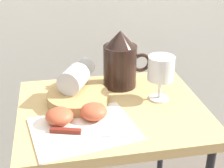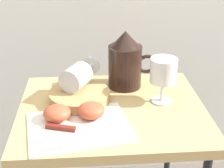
# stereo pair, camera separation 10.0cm
# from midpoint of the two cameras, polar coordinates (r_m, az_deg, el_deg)

# --- Properties ---
(table) EXTENTS (0.57, 0.47, 0.68)m
(table) POSITION_cam_midpoint_polar(r_m,az_deg,el_deg) (1.07, 2.69, -7.22)
(table) COLOR tan
(table) RESTS_ON ground_plane
(linen_napkin) EXTENTS (0.31, 0.26, 0.00)m
(linen_napkin) POSITION_cam_midpoint_polar(r_m,az_deg,el_deg) (0.94, -2.59, -7.43)
(linen_napkin) COLOR silver
(linen_napkin) RESTS_ON table
(basket_tray) EXTENTS (0.19, 0.19, 0.03)m
(basket_tray) POSITION_cam_midpoint_polar(r_m,az_deg,el_deg) (1.06, -2.91, -2.16)
(basket_tray) COLOR tan
(basket_tray) RESTS_ON table
(pitcher) EXTENTS (0.17, 0.11, 0.20)m
(pitcher) POSITION_cam_midpoint_polar(r_m,az_deg,el_deg) (1.14, 4.80, 3.25)
(pitcher) COLOR black
(pitcher) RESTS_ON table
(wine_glass_upright) EXTENTS (0.08, 0.08, 0.15)m
(wine_glass_upright) POSITION_cam_midpoint_polar(r_m,az_deg,el_deg) (1.04, 11.46, 1.82)
(wine_glass_upright) COLOR silver
(wine_glass_upright) RESTS_ON table
(wine_glass_tipped_near) EXTENTS (0.13, 0.17, 0.08)m
(wine_glass_tipped_near) POSITION_cam_midpoint_polar(r_m,az_deg,el_deg) (1.06, -3.37, 1.19)
(wine_glass_tipped_near) COLOR silver
(wine_glass_tipped_near) RESTS_ON basket_tray
(apple_half_left) EXTENTS (0.08, 0.08, 0.04)m
(apple_half_left) POSITION_cam_midpoint_polar(r_m,az_deg,el_deg) (0.96, -6.45, -5.02)
(apple_half_left) COLOR #C15133
(apple_half_left) RESTS_ON linen_napkin
(apple_half_right) EXTENTS (0.08, 0.08, 0.04)m
(apple_half_right) POSITION_cam_midpoint_polar(r_m,az_deg,el_deg) (0.97, -0.60, -4.59)
(apple_half_right) COLOR #C15133
(apple_half_right) RESTS_ON linen_napkin
(knife) EXTENTS (0.22, 0.08, 0.01)m
(knife) POSITION_cam_midpoint_polar(r_m,az_deg,el_deg) (0.91, -3.39, -7.89)
(knife) COLOR silver
(knife) RESTS_ON linen_napkin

